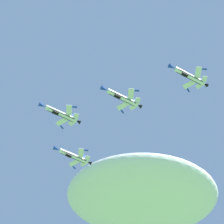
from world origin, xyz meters
TOP-DOWN VIEW (x-y plane):
  - cloud_near_formation at (26.64, 212.43)m, footprint 79.36×60.17m
  - fighter_jet_lead at (-11.88, 119.93)m, footprint 14.70×10.89m
  - fighter_jet_left_wing at (9.00, 112.21)m, footprint 14.70×10.89m
  - fighter_jet_right_wing at (-7.54, 142.43)m, footprint 14.70×10.91m
  - fighter_jet_left_outer at (31.10, 104.55)m, footprint 14.70×10.91m

SIDE VIEW (x-z plane):
  - fighter_jet_lead at x=-11.88m, z-range 141.74..146.13m
  - fighter_jet_left_wing at x=9.00m, z-range 142.21..146.60m
  - fighter_jet_right_wing at x=-7.54m, z-range 144.19..148.58m
  - fighter_jet_left_outer at x=31.10m, z-range 145.62..150.01m
  - cloud_near_formation at x=26.64m, z-range 179.78..200.03m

